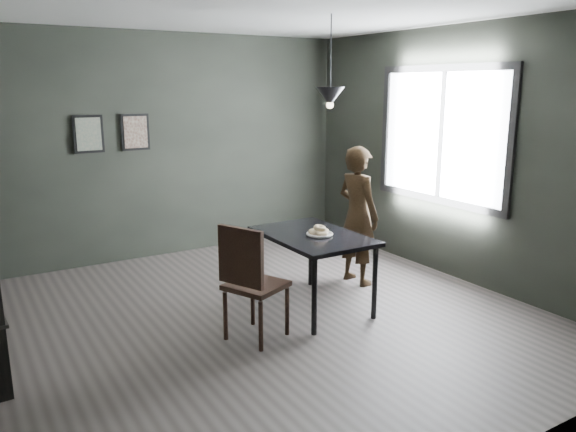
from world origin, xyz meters
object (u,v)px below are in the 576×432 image
woman (358,216)px  wood_chair (249,276)px  white_plate (320,235)px  pendant_lamp (330,96)px  cafe_table (313,242)px

woman → wood_chair: woman is taller
white_plate → pendant_lamp: 1.32m
white_plate → pendant_lamp: bearing=38.4°
cafe_table → white_plate: (0.03, -0.07, 0.08)m
white_plate → wood_chair: wood_chair is taller
white_plate → woman: size_ratio=0.15×
wood_chair → woman: bearing=-1.7°
cafe_table → pendant_lamp: size_ratio=1.39×
white_plate → wood_chair: (-0.91, -0.29, -0.17)m
wood_chair → pendant_lamp: 1.91m
white_plate → pendant_lamp: (0.22, 0.17, 1.29)m
cafe_table → woman: bearing=23.0°
woman → wood_chair: size_ratio=1.48×
woman → wood_chair: 1.86m
cafe_table → wood_chair: size_ratio=1.16×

